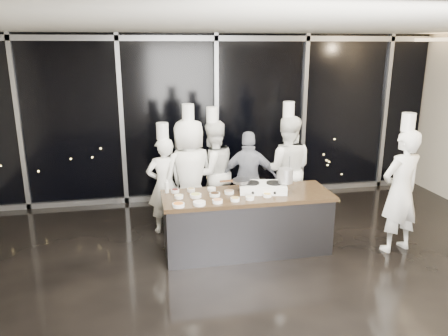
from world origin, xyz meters
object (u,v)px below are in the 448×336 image
at_px(stove, 263,187).
at_px(chef_far_left, 164,184).
at_px(chef_center, 212,172).
at_px(guest, 249,179).
at_px(frying_pan, 241,181).
at_px(chef_side, 400,190).
at_px(chef_right, 286,169).
at_px(chef_left, 189,175).
at_px(stock_pot, 286,176).
at_px(demo_counter, 247,222).

relative_size(stove, chef_far_left, 0.41).
height_order(chef_center, guest, chef_center).
height_order(stove, frying_pan, frying_pan).
bearing_deg(chef_side, frying_pan, -26.84).
distance_m(chef_far_left, chef_center, 0.88).
distance_m(frying_pan, chef_right, 1.35).
bearing_deg(chef_left, frying_pan, 106.78).
distance_m(chef_left, guest, 1.01).
bearing_deg(guest, chef_center, -11.36).
relative_size(chef_center, chef_side, 0.97).
xyz_separation_m(chef_left, guest, (1.00, 0.01, -0.13)).
height_order(stock_pot, chef_side, chef_side).
bearing_deg(demo_counter, chef_side, -10.30).
distance_m(demo_counter, stock_pot, 0.90).
distance_m(chef_left, chef_side, 3.23).
height_order(frying_pan, stock_pot, stock_pot).
height_order(stock_pot, chef_right, chef_right).
height_order(frying_pan, chef_side, chef_side).
bearing_deg(chef_center, guest, 135.23).
height_order(demo_counter, guest, guest).
xyz_separation_m(frying_pan, chef_right, (1.01, 0.89, -0.12)).
bearing_deg(frying_pan, stove, 1.81).
relative_size(stock_pot, guest, 0.13).
relative_size(guest, chef_right, 0.78).
distance_m(chef_right, chef_side, 1.89).
xyz_separation_m(demo_counter, guest, (0.28, 0.99, 0.36)).
relative_size(chef_far_left, chef_side, 0.88).
height_order(stove, guest, guest).
bearing_deg(chef_center, chef_far_left, -3.40).
height_order(chef_left, chef_right, chef_left).
bearing_deg(chef_side, demo_counter, -24.25).
xyz_separation_m(guest, chef_right, (0.66, 0.01, 0.13)).
bearing_deg(chef_far_left, stove, 137.61).
distance_m(chef_far_left, chef_left, 0.43).
distance_m(demo_counter, guest, 1.09).
height_order(chef_far_left, guest, chef_far_left).
relative_size(frying_pan, chef_left, 0.22).
bearing_deg(stock_pot, chef_left, 142.32).
relative_size(chef_left, chef_center, 1.05).
distance_m(stock_pot, chef_center, 1.55).
distance_m(stove, chef_right, 1.17).
bearing_deg(chef_side, chef_center, -47.18).
height_order(chef_left, chef_center, chef_left).
distance_m(frying_pan, stock_pot, 0.66).
height_order(demo_counter, stock_pot, stock_pot).
relative_size(stock_pot, chef_right, 0.10).
bearing_deg(frying_pan, chef_right, 53.05).
height_order(frying_pan, chef_far_left, chef_far_left).
bearing_deg(demo_counter, chef_right, 46.91).
relative_size(frying_pan, chef_side, 0.23).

